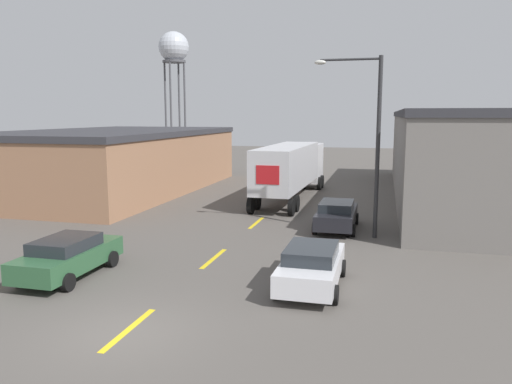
% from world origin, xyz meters
% --- Properties ---
extents(ground_plane, '(160.00, 160.00, 0.00)m').
position_xyz_m(ground_plane, '(0.00, 0.00, 0.00)').
color(ground_plane, '#56514C').
extents(road_centerline, '(0.20, 17.02, 0.01)m').
position_xyz_m(road_centerline, '(0.00, 7.32, 0.00)').
color(road_centerline, yellow).
rests_on(road_centerline, ground_plane).
extents(warehouse_left, '(12.40, 22.44, 4.70)m').
position_xyz_m(warehouse_left, '(-13.61, 23.01, 2.35)').
color(warehouse_left, '#9E7051').
rests_on(warehouse_left, ground_plane).
extents(warehouse_right, '(12.46, 30.12, 6.12)m').
position_xyz_m(warehouse_right, '(13.64, 25.76, 3.06)').
color(warehouse_right, slate).
rests_on(warehouse_right, ground_plane).
extents(semi_truck, '(3.06, 13.92, 3.81)m').
position_xyz_m(semi_truck, '(0.42, 22.89, 2.32)').
color(semi_truck, silver).
rests_on(semi_truck, ground_plane).
extents(parked_car_left_near, '(2.08, 4.55, 1.47)m').
position_xyz_m(parked_car_left_near, '(-4.38, 3.85, 0.78)').
color(parked_car_left_near, '#2D5B38').
rests_on(parked_car_left_near, ground_plane).
extents(parked_car_right_mid, '(2.08, 4.55, 1.47)m').
position_xyz_m(parked_car_right_mid, '(4.38, 13.94, 0.78)').
color(parked_car_right_mid, black).
rests_on(parked_car_right_mid, ground_plane).
extents(parked_car_right_near, '(2.08, 4.55, 1.47)m').
position_xyz_m(parked_car_right_near, '(4.38, 4.90, 0.78)').
color(parked_car_right_near, silver).
rests_on(parked_car_right_near, ground_plane).
extents(water_tower, '(4.43, 4.43, 17.89)m').
position_xyz_m(water_tower, '(-23.79, 58.40, 15.20)').
color(water_tower, '#47474C').
rests_on(water_tower, ground_plane).
extents(street_lamp, '(3.16, 0.32, 8.53)m').
position_xyz_m(street_lamp, '(5.95, 12.62, 4.98)').
color(street_lamp, '#2D2D30').
rests_on(street_lamp, ground_plane).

